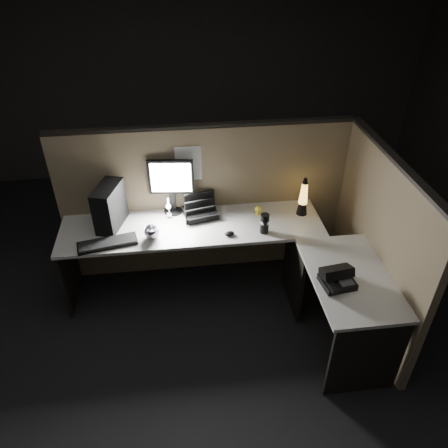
{
  "coord_description": "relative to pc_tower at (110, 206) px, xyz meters",
  "views": [
    {
      "loc": [
        -0.26,
        -2.53,
        2.95
      ],
      "look_at": [
        0.1,
        0.35,
        0.9
      ],
      "focal_mm": 35.0,
      "sensor_mm": 36.0,
      "label": 1
    }
  ],
  "objects": [
    {
      "name": "mouse",
      "position": [
        1.0,
        -0.28,
        -0.18
      ],
      "size": [
        0.1,
        0.08,
        0.03
      ],
      "primitive_type": "ellipsoid",
      "rotation": [
        0.0,
        0.0,
        0.22
      ],
      "color": "black",
      "rests_on": "desk"
    },
    {
      "name": "partition_back",
      "position": [
        0.84,
        0.23,
        -0.17
      ],
      "size": [
        2.66,
        0.06,
        1.5
      ],
      "primitive_type": "cube",
      "color": "brown",
      "rests_on": "ground"
    },
    {
      "name": "desk_phone",
      "position": [
        1.7,
        -0.97,
        -0.14
      ],
      "size": [
        0.26,
        0.26,
        0.14
      ],
      "rotation": [
        0.0,
        0.0,
        0.13
      ],
      "color": "black",
      "rests_on": "desk"
    },
    {
      "name": "monitor",
      "position": [
        0.54,
        0.16,
        0.12
      ],
      "size": [
        0.4,
        0.17,
        0.52
      ],
      "rotation": [
        0.0,
        0.0,
        -0.11
      ],
      "color": "black",
      "rests_on": "desk"
    },
    {
      "name": "room_shell",
      "position": [
        0.84,
        -0.7,
        0.7
      ],
      "size": [
        6.0,
        6.0,
        6.0
      ],
      "color": "silver",
      "rests_on": "ground"
    },
    {
      "name": "organizer",
      "position": [
        0.78,
        0.07,
        -0.14
      ],
      "size": [
        0.33,
        0.3,
        0.21
      ],
      "rotation": [
        0.0,
        0.0,
        0.22
      ],
      "color": "black",
      "rests_on": "desk"
    },
    {
      "name": "pinned_paper",
      "position": [
        0.7,
        0.19,
        0.26
      ],
      "size": [
        0.23,
        0.0,
        0.33
      ],
      "primitive_type": "cube",
      "color": "white",
      "rests_on": "partition_back"
    },
    {
      "name": "travel_mug",
      "position": [
        1.3,
        -0.27,
        -0.1
      ],
      "size": [
        0.08,
        0.08,
        0.18
      ],
      "primitive_type": "cylinder",
      "color": "black",
      "rests_on": "desk"
    },
    {
      "name": "floor",
      "position": [
        0.84,
        -0.7,
        -0.92
      ],
      "size": [
        6.0,
        6.0,
        0.0
      ],
      "primitive_type": "plane",
      "color": "black",
      "rests_on": "ground"
    },
    {
      "name": "clip_lamp",
      "position": [
        0.5,
        0.0,
        -0.07
      ],
      "size": [
        0.04,
        0.16,
        0.21
      ],
      "color": "white",
      "rests_on": "desk"
    },
    {
      "name": "desk",
      "position": [
        1.02,
        -0.45,
        -0.34
      ],
      "size": [
        2.6,
        1.6,
        0.73
      ],
      "color": "#B7B5AD",
      "rests_on": "ground"
    },
    {
      "name": "steel_mug",
      "position": [
        0.35,
        -0.23,
        -0.14
      ],
      "size": [
        0.14,
        0.14,
        0.1
      ],
      "primitive_type": "imported",
      "rotation": [
        0.0,
        0.0,
        -0.1
      ],
      "color": "#B5B4BC",
      "rests_on": "desk"
    },
    {
      "name": "pc_tower",
      "position": [
        0.0,
        0.0,
        0.0
      ],
      "size": [
        0.27,
        0.4,
        0.39
      ],
      "primitive_type": "cube",
      "rotation": [
        0.0,
        0.0,
        -0.3
      ],
      "color": "black",
      "rests_on": "desk"
    },
    {
      "name": "figurine",
      "position": [
        1.3,
        0.01,
        -0.14
      ],
      "size": [
        0.06,
        0.06,
        0.06
      ],
      "primitive_type": "sphere",
      "color": "yellow",
      "rests_on": "desk"
    },
    {
      "name": "partition_right",
      "position": [
        2.17,
        -0.6,
        -0.17
      ],
      "size": [
        0.06,
        1.66,
        1.5
      ],
      "primitive_type": "cube",
      "color": "brown",
      "rests_on": "ground"
    },
    {
      "name": "lava_lamp",
      "position": [
        1.7,
        -0.03,
        -0.04
      ],
      "size": [
        0.1,
        0.1,
        0.37
      ],
      "color": "black",
      "rests_on": "desk"
    },
    {
      "name": "keyboard",
      "position": [
        -0.02,
        -0.28,
        -0.18
      ],
      "size": [
        0.51,
        0.26,
        0.02
      ],
      "primitive_type": "cube",
      "rotation": [
        0.0,
        0.0,
        0.2
      ],
      "color": "black",
      "rests_on": "desk"
    }
  ]
}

